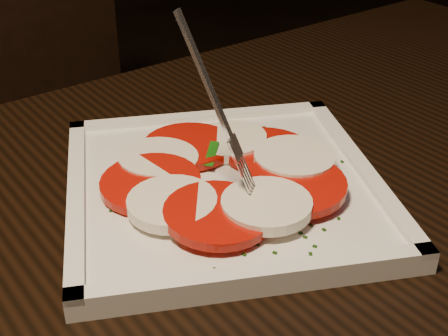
# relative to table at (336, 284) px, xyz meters

# --- Properties ---
(table) EXTENTS (1.22, 0.83, 0.75)m
(table) POSITION_rel_table_xyz_m (0.00, 0.00, 0.00)
(table) COLOR black
(table) RESTS_ON ground
(chair) EXTENTS (0.43, 0.43, 0.93)m
(chair) POSITION_rel_table_xyz_m (0.01, 0.84, -0.12)
(chair) COLOR black
(chair) RESTS_ON ground
(plate) EXTENTS (0.37, 0.37, 0.01)m
(plate) POSITION_rel_table_xyz_m (-0.09, 0.07, 0.11)
(plate) COLOR white
(plate) RESTS_ON table
(caprese_salad) EXTENTS (0.23, 0.24, 0.02)m
(caprese_salad) POSITION_rel_table_xyz_m (-0.09, 0.07, 0.12)
(caprese_salad) COLOR #BC0B04
(caprese_salad) RESTS_ON plate
(fork) EXTENTS (0.06, 0.07, 0.15)m
(fork) POSITION_rel_table_xyz_m (-0.12, 0.05, 0.21)
(fork) COLOR white
(fork) RESTS_ON caprese_salad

